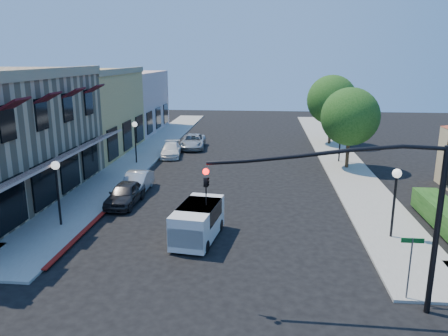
# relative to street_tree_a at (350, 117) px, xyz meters

# --- Properties ---
(ground) EXTENTS (120.00, 120.00, 0.00)m
(ground) POSITION_rel_street_tree_a_xyz_m (-8.80, -22.00, -4.19)
(ground) COLOR black
(ground) RESTS_ON ground
(sidewalk_left) EXTENTS (3.50, 50.00, 0.12)m
(sidewalk_left) POSITION_rel_street_tree_a_xyz_m (-17.55, 5.00, -4.13)
(sidewalk_left) COLOR gray
(sidewalk_left) RESTS_ON ground
(sidewalk_right) EXTENTS (3.50, 50.00, 0.12)m
(sidewalk_right) POSITION_rel_street_tree_a_xyz_m (-0.05, 5.00, -4.13)
(sidewalk_right) COLOR gray
(sidewalk_right) RESTS_ON ground
(curb_red_strip) EXTENTS (0.25, 10.00, 0.06)m
(curb_red_strip) POSITION_rel_street_tree_a_xyz_m (-15.70, -14.00, -4.19)
(curb_red_strip) COLOR maroon
(curb_red_strip) RESTS_ON ground
(yellow_stucco_building) EXTENTS (10.00, 12.00, 7.60)m
(yellow_stucco_building) POSITION_rel_street_tree_a_xyz_m (-24.30, 4.00, -0.39)
(yellow_stucco_building) COLOR tan
(yellow_stucco_building) RESTS_ON ground
(pink_stucco_building) EXTENTS (10.00, 12.00, 7.00)m
(pink_stucco_building) POSITION_rel_street_tree_a_xyz_m (-24.30, 16.00, -0.69)
(pink_stucco_building) COLOR #C6A096
(pink_stucco_building) RESTS_ON ground
(street_tree_a) EXTENTS (4.56, 4.56, 6.48)m
(street_tree_a) POSITION_rel_street_tree_a_xyz_m (0.00, 0.00, 0.00)
(street_tree_a) COLOR #312313
(street_tree_a) RESTS_ON ground
(street_tree_b) EXTENTS (4.94, 4.94, 7.02)m
(street_tree_b) POSITION_rel_street_tree_a_xyz_m (0.00, 10.00, 0.35)
(street_tree_b) COLOR #312313
(street_tree_b) RESTS_ON ground
(signal_mast_arm) EXTENTS (8.01, 0.39, 6.00)m
(signal_mast_arm) POSITION_rel_street_tree_a_xyz_m (-2.94, -20.50, -0.11)
(signal_mast_arm) COLOR black
(signal_mast_arm) RESTS_ON ground
(street_name_sign) EXTENTS (0.80, 0.06, 2.50)m
(street_name_sign) POSITION_rel_street_tree_a_xyz_m (-1.30, -19.80, -2.50)
(street_name_sign) COLOR #595B5E
(street_name_sign) RESTS_ON ground
(lamppost_left_near) EXTENTS (0.44, 0.44, 3.57)m
(lamppost_left_near) POSITION_rel_street_tree_a_xyz_m (-17.30, -14.00, -1.46)
(lamppost_left_near) COLOR black
(lamppost_left_near) RESTS_ON ground
(lamppost_left_far) EXTENTS (0.44, 0.44, 3.57)m
(lamppost_left_far) POSITION_rel_street_tree_a_xyz_m (-17.30, 0.00, -1.46)
(lamppost_left_far) COLOR black
(lamppost_left_far) RESTS_ON ground
(lamppost_right_near) EXTENTS (0.44, 0.44, 3.57)m
(lamppost_right_near) POSITION_rel_street_tree_a_xyz_m (-0.30, -14.00, -1.46)
(lamppost_right_near) COLOR black
(lamppost_right_near) RESTS_ON ground
(lamppost_right_far) EXTENTS (0.44, 0.44, 3.57)m
(lamppost_right_far) POSITION_rel_street_tree_a_xyz_m (-0.30, 2.00, -1.46)
(lamppost_right_far) COLOR black
(lamppost_right_far) RESTS_ON ground
(white_van) EXTENTS (2.25, 4.17, 1.76)m
(white_van) POSITION_rel_street_tree_a_xyz_m (-9.81, -15.04, -3.18)
(white_van) COLOR silver
(white_van) RESTS_ON ground
(parked_car_a) EXTENTS (1.73, 4.08, 1.37)m
(parked_car_a) POSITION_rel_street_tree_a_xyz_m (-15.00, -10.23, -3.51)
(parked_car_a) COLOR black
(parked_car_a) RESTS_ON ground
(parked_car_b) EXTENTS (1.49, 4.08, 1.34)m
(parked_car_b) POSITION_rel_street_tree_a_xyz_m (-15.00, -7.71, -3.53)
(parked_car_b) COLOR #B6B8BC
(parked_car_b) RESTS_ON ground
(parked_car_c) EXTENTS (2.23, 4.32, 1.20)m
(parked_car_c) POSITION_rel_street_tree_a_xyz_m (-15.00, 3.00, -3.60)
(parked_car_c) COLOR white
(parked_car_c) RESTS_ON ground
(parked_car_d) EXTENTS (2.56, 4.99, 1.35)m
(parked_car_d) POSITION_rel_street_tree_a_xyz_m (-13.60, 6.82, -3.52)
(parked_car_d) COLOR #ACAEB1
(parked_car_d) RESTS_ON ground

